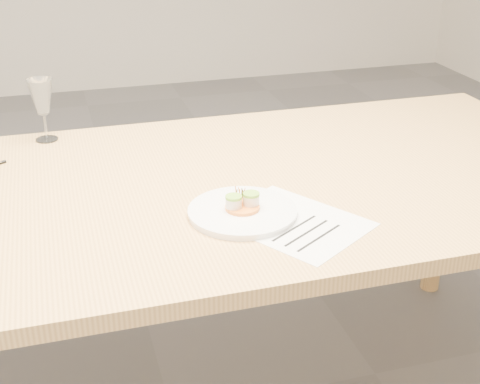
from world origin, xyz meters
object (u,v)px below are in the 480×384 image
object	(u,v)px
dining_table	(161,212)
dinner_plate	(243,211)
recipe_sheet	(292,222)
wine_glass_2	(42,98)

from	to	relation	value
dining_table	dinner_plate	bearing A→B (deg)	-51.35
dinner_plate	dining_table	bearing A→B (deg)	128.65
dinner_plate	recipe_sheet	world-z (taller)	dinner_plate
dining_table	wine_glass_2	distance (m)	0.54
dining_table	wine_glass_2	xyz separation A→B (m)	(-0.26, 0.43, 0.20)
recipe_sheet	dinner_plate	bearing A→B (deg)	113.88
wine_glass_2	dining_table	bearing A→B (deg)	-58.82
recipe_sheet	wine_glass_2	xyz separation A→B (m)	(-0.52, 0.69, 0.13)
recipe_sheet	wine_glass_2	distance (m)	0.87
dining_table	recipe_sheet	world-z (taller)	recipe_sheet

